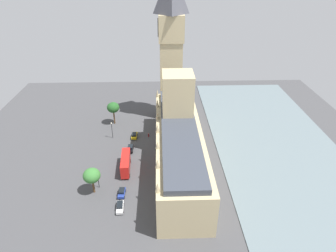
# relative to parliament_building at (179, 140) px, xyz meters

# --- Properties ---
(ground_plane) EXTENTS (146.77, 146.77, 0.00)m
(ground_plane) POSITION_rel_parliament_building_xyz_m (1.99, 1.98, -8.02)
(ground_plane) COLOR #424244
(river_thames) EXTENTS (42.63, 132.09, 0.25)m
(river_thames) POSITION_rel_parliament_building_xyz_m (-35.08, 1.98, -7.89)
(river_thames) COLOR slate
(river_thames) RESTS_ON ground
(parliament_building) EXTENTS (14.12, 57.17, 26.89)m
(parliament_building) POSITION_rel_parliament_building_xyz_m (0.00, 0.00, 0.00)
(parliament_building) COLOR tan
(parliament_building) RESTS_ON ground
(clock_tower) EXTENTS (9.51, 9.51, 57.17)m
(clock_tower) POSITION_rel_parliament_building_xyz_m (1.14, -32.58, 21.56)
(clock_tower) COLOR tan
(clock_tower) RESTS_ON ground
(car_yellow_cab_trailing) EXTENTS (2.06, 4.40, 1.74)m
(car_yellow_cab_trailing) POSITION_rel_parliament_building_xyz_m (15.26, -14.80, -7.13)
(car_yellow_cab_trailing) COLOR gold
(car_yellow_cab_trailing) RESTS_ON ground
(car_black_kerbside) EXTENTS (2.00, 4.42, 1.74)m
(car_black_kerbside) POSITION_rel_parliament_building_xyz_m (16.03, -6.33, -7.13)
(car_black_kerbside) COLOR black
(car_black_kerbside) RESTS_ON ground
(double_decker_bus_near_tower) EXTENTS (2.98, 10.59, 4.75)m
(double_decker_bus_near_tower) POSITION_rel_parliament_building_xyz_m (16.57, 4.13, -5.39)
(double_decker_bus_near_tower) COLOR red
(double_decker_bus_near_tower) RESTS_ON ground
(car_blue_by_river_gate) EXTENTS (1.98, 4.08, 1.74)m
(car_blue_by_river_gate) POSITION_rel_parliament_building_xyz_m (16.71, 15.38, -7.14)
(car_blue_by_river_gate) COLOR navy
(car_blue_by_river_gate) RESTS_ON ground
(car_white_leading) EXTENTS (2.07, 4.54, 1.74)m
(car_white_leading) POSITION_rel_parliament_building_xyz_m (16.61, 20.71, -7.13)
(car_white_leading) COLOR silver
(car_white_leading) RESTS_ON ground
(pedestrian_far_end) EXTENTS (0.63, 0.60, 1.49)m
(pedestrian_far_end) POSITION_rel_parliament_building_xyz_m (10.04, -15.19, -7.35)
(pedestrian_far_end) COLOR maroon
(pedestrian_far_end) RESTS_ON ground
(plane_tree_under_trees) EXTENTS (4.76, 4.76, 7.96)m
(plane_tree_under_trees) POSITION_rel_parliament_building_xyz_m (24.63, 13.97, -2.13)
(plane_tree_under_trees) COLOR brown
(plane_tree_under_trees) RESTS_ON ground
(plane_tree_opposite_hall) EXTENTS (4.80, 4.80, 9.14)m
(plane_tree_opposite_hall) POSITION_rel_parliament_building_xyz_m (23.87, -25.71, -1.00)
(plane_tree_opposite_hall) COLOR brown
(plane_tree_opposite_hall) RESTS_ON ground
(street_lamp_corner) EXTENTS (0.56, 0.56, 6.62)m
(street_lamp_corner) POSITION_rel_parliament_building_xyz_m (23.58, 12.03, -3.43)
(street_lamp_corner) COLOR black
(street_lamp_corner) RESTS_ON ground
(street_lamp_midblock) EXTENTS (0.56, 0.56, 6.45)m
(street_lamp_midblock) POSITION_rel_parliament_building_xyz_m (23.20, -14.73, -3.53)
(street_lamp_midblock) COLOR black
(street_lamp_midblock) RESTS_ON ground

